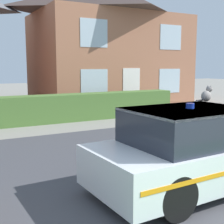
{
  "coord_description": "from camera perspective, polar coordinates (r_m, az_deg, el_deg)",
  "views": [
    {
      "loc": [
        -2.88,
        -1.6,
        2.19
      ],
      "look_at": [
        0.87,
        5.21,
        1.05
      ],
      "focal_mm": 50.0,
      "sensor_mm": 36.0,
      "label": 1
    }
  ],
  "objects": [
    {
      "name": "garden_hedge",
      "position": [
        12.59,
        -9.46,
        0.7
      ],
      "size": [
        10.4,
        0.89,
        1.08
      ],
      "primitive_type": "cube",
      "color": "#4C7233",
      "rests_on": "ground"
    },
    {
      "name": "road_strip",
      "position": [
        7.17,
        -3.76,
        -9.41
      ],
      "size": [
        28.0,
        6.79,
        0.01
      ],
      "primitive_type": "cube",
      "color": "#424247",
      "rests_on": "ground"
    },
    {
      "name": "house_right",
      "position": [
        18.33,
        -0.51,
        12.42
      ],
      "size": [
        8.64,
        5.69,
        6.85
      ],
      "color": "#A86B4C",
      "rests_on": "ground"
    },
    {
      "name": "cat",
      "position": [
        5.89,
        16.93,
        3.01
      ],
      "size": [
        0.34,
        0.21,
        0.29
      ],
      "rotation": [
        0.0,
        0.0,
        0.25
      ],
      "color": "gray",
      "rests_on": "police_car"
    },
    {
      "name": "police_car",
      "position": [
        5.88,
        15.65,
        -6.59
      ],
      "size": [
        4.31,
        1.87,
        1.55
      ],
      "rotation": [
        0.0,
        0.0,
        0.03
      ],
      "color": "black",
      "rests_on": "road_strip"
    }
  ]
}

